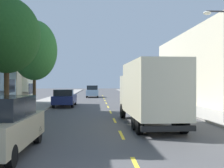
{
  "coord_description": "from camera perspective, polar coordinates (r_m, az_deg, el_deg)",
  "views": [
    {
      "loc": [
        -1.16,
        -5.96,
        2.4
      ],
      "look_at": [
        0.77,
        28.78,
        2.23
      ],
      "focal_mm": 45.49,
      "sensor_mm": 36.0,
      "label": 1
    }
  ],
  "objects": [
    {
      "name": "street_lamp",
      "position": [
        17.17,
        21.34,
        5.2
      ],
      "size": [
        1.35,
        0.28,
        6.41
      ],
      "color": "#38383D",
      "rests_on": "sidewalk_right"
    },
    {
      "name": "parked_hatchback_silver",
      "position": [
        53.12,
        2.75,
        -1.49
      ],
      "size": [
        1.77,
        4.01,
        1.5
      ],
      "color": "#B2B5BA",
      "rests_on": "ground_plane"
    },
    {
      "name": "lane_centerline_dashes",
      "position": [
        30.58,
        -1.0,
        -4.21
      ],
      "size": [
        0.14,
        47.2,
        0.01
      ],
      "color": "yellow",
      "rests_on": "ground_plane"
    },
    {
      "name": "moving_sky_sedan",
      "position": [
        46.58,
        -3.97,
        -1.45
      ],
      "size": [
        1.95,
        4.8,
        1.93
      ],
      "color": "#7A9EC6",
      "rests_on": "ground_plane"
    },
    {
      "name": "street_tree_third",
      "position": [
        25.05,
        -15.34,
        6.55
      ],
      "size": [
        3.84,
        3.84,
        7.56
      ],
      "color": "#47331E",
      "rests_on": "sidewalk_left"
    },
    {
      "name": "parked_suv_champagne",
      "position": [
        10.37,
        -21.46,
        -7.59
      ],
      "size": [
        2.05,
        4.84,
        1.93
      ],
      "color": "tan",
      "rests_on": "ground_plane"
    },
    {
      "name": "delivery_box_truck",
      "position": [
        15.98,
        7.51,
        -1.24
      ],
      "size": [
        2.65,
        8.23,
        3.51
      ],
      "color": "beige",
      "rests_on": "ground_plane"
    },
    {
      "name": "parked_pickup_navy",
      "position": [
        28.88,
        -9.47,
        -2.84
      ],
      "size": [
        2.01,
        5.3,
        1.73
      ],
      "color": "navy",
      "rests_on": "ground_plane"
    },
    {
      "name": "sidewalk_right",
      "position": [
        35.03,
        10.48,
        -3.54
      ],
      "size": [
        3.2,
        120.0,
        0.14
      ],
      "primitive_type": "cube",
      "color": "gray",
      "rests_on": "ground_plane"
    },
    {
      "name": "parked_sedan_black",
      "position": [
        34.13,
        6.33,
        -2.49
      ],
      "size": [
        1.91,
        4.54,
        1.43
      ],
      "color": "black",
      "rests_on": "ground_plane"
    },
    {
      "name": "ground_plane",
      "position": [
        36.06,
        -1.34,
        -3.53
      ],
      "size": [
        160.0,
        160.0,
        0.0
      ],
      "primitive_type": "plane",
      "color": "#424244"
    },
    {
      "name": "parked_suv_charcoal",
      "position": [
        26.92,
        8.59,
        -2.73
      ],
      "size": [
        1.96,
        4.81,
        1.93
      ],
      "color": "#333338",
      "rests_on": "ground_plane"
    },
    {
      "name": "parked_hatchback_teal",
      "position": [
        40.21,
        4.61,
        -2.06
      ],
      "size": [
        1.85,
        4.05,
        1.5
      ],
      "color": "#195B60",
      "rests_on": "ground_plane"
    },
    {
      "name": "street_tree_second",
      "position": [
        17.89,
        -20.45,
        9.15
      ],
      "size": [
        3.9,
        3.9,
        7.27
      ],
      "color": "#47331E",
      "rests_on": "sidewalk_left"
    },
    {
      "name": "sidewalk_left",
      "position": [
        34.56,
        -13.1,
        -3.59
      ],
      "size": [
        3.2,
        120.0,
        0.14
      ],
      "primitive_type": "cube",
      "color": "gray",
      "rests_on": "ground_plane"
    }
  ]
}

